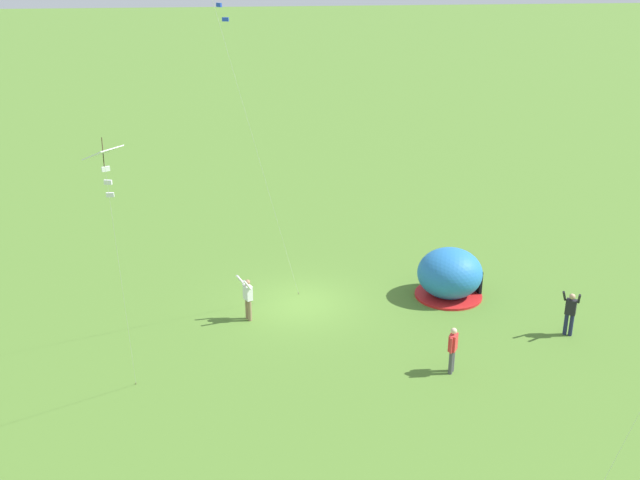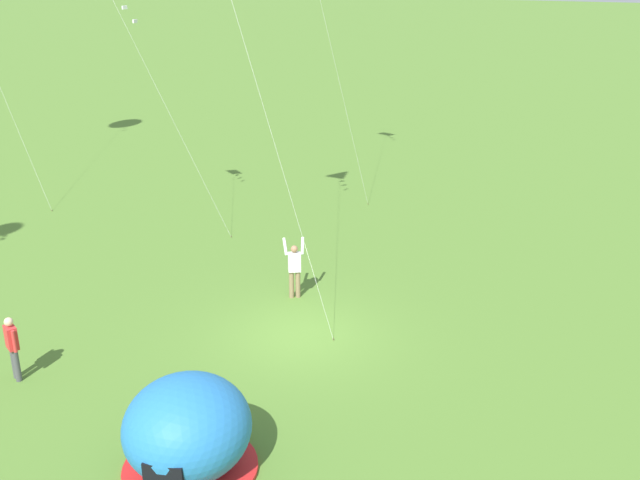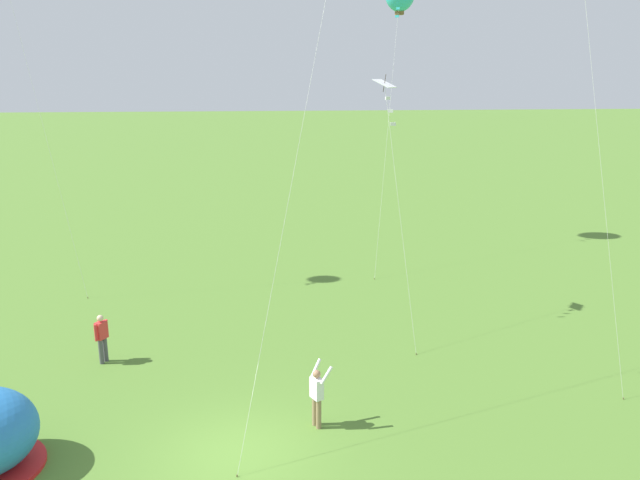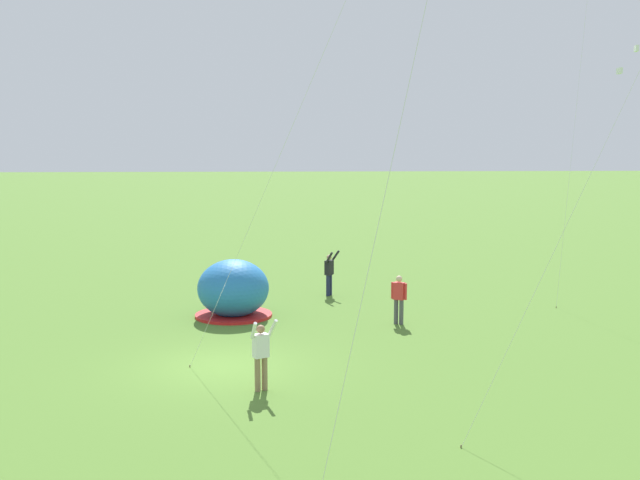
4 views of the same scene
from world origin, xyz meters
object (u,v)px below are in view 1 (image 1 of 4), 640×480
popup_tent (450,274)px  person_near_tent (248,297)px  kite_white (105,166)px  person_strolling (453,348)px  person_flying_kite (570,311)px

popup_tent → person_near_tent: popup_tent is taller
person_near_tent → kite_white: kite_white is taller
person_strolling → person_near_tent: (6.85, -4.68, 0.03)m
person_flying_kite → person_near_tent: same height
person_near_tent → person_flying_kite: bearing=167.6°
person_strolling → person_flying_kite: bearing=-158.0°
person_strolling → kite_white: 13.35m
popup_tent → person_near_tent: size_ratio=1.49×
popup_tent → kite_white: 16.94m
person_strolling → kite_white: (10.26, 3.52, 7.78)m
person_flying_kite → kite_white: bearing=19.9°
person_strolling → person_flying_kite: (-5.10, -2.06, 0.03)m
person_flying_kite → kite_white: size_ratio=0.20×
person_near_tent → person_strolling: bearing=145.6°
popup_tent → person_strolling: bearing=75.1°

